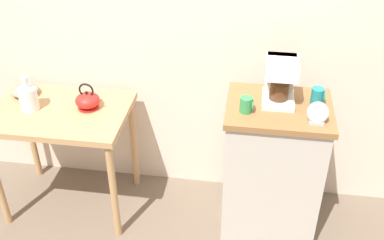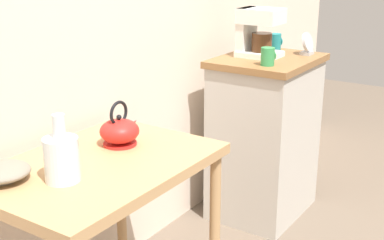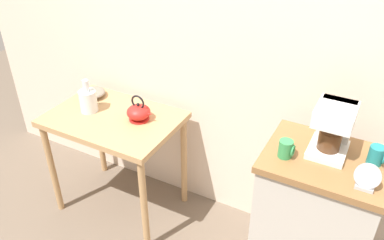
% 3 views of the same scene
% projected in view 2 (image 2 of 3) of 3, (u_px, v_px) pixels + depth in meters
% --- Properties ---
extents(wooden_table, '(0.84, 0.58, 0.77)m').
position_uv_depth(wooden_table, '(101.00, 189.00, 1.90)').
color(wooden_table, tan).
rests_on(wooden_table, ground_plane).
extents(kitchen_counter, '(0.60, 0.48, 0.92)m').
position_uv_depth(kitchen_counter, '(264.00, 137.00, 3.02)').
color(kitchen_counter, '#BCB7AD').
rests_on(kitchen_counter, ground_plane).
extents(bowl_stoneware, '(0.18, 0.18, 0.06)m').
position_uv_depth(bowl_stoneware, '(3.00, 172.00, 1.71)').
color(bowl_stoneware, gray).
rests_on(bowl_stoneware, wooden_table).
extents(teakettle, '(0.19, 0.15, 0.17)m').
position_uv_depth(teakettle, '(120.00, 131.00, 2.02)').
color(teakettle, red).
rests_on(teakettle, wooden_table).
extents(glass_carafe_vase, '(0.11, 0.11, 0.22)m').
position_uv_depth(glass_carafe_vase, '(62.00, 158.00, 1.69)').
color(glass_carafe_vase, silver).
rests_on(glass_carafe_vase, wooden_table).
extents(coffee_maker, '(0.18, 0.22, 0.26)m').
position_uv_depth(coffee_maker, '(257.00, 30.00, 2.86)').
color(coffee_maker, white).
rests_on(coffee_maker, kitchen_counter).
extents(mug_tall_green, '(0.08, 0.07, 0.09)m').
position_uv_depth(mug_tall_green, '(268.00, 56.00, 2.67)').
color(mug_tall_green, '#338C4C').
rests_on(mug_tall_green, kitchen_counter).
extents(mug_dark_teal, '(0.08, 0.07, 0.10)m').
position_uv_depth(mug_dark_teal, '(275.00, 42.00, 3.05)').
color(mug_dark_teal, teal).
rests_on(mug_dark_teal, kitchen_counter).
extents(table_clock, '(0.11, 0.06, 0.12)m').
position_uv_depth(table_clock, '(308.00, 45.00, 2.93)').
color(table_clock, '#B2B5BA').
rests_on(table_clock, kitchen_counter).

